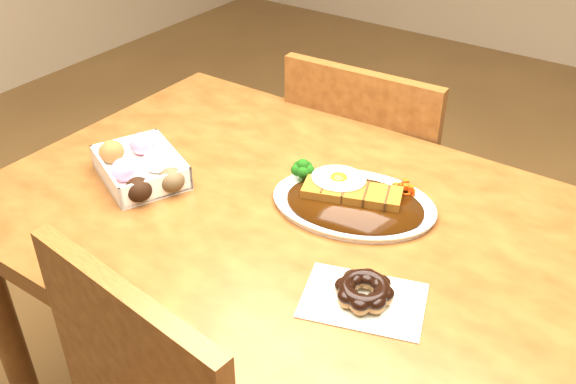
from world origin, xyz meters
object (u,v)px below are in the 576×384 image
Objects in this scene: chair_far at (373,189)px; katsu_curry_plate at (351,199)px; table at (297,256)px; pon_de_ring at (364,292)px; donut_box at (141,167)px.

katsu_curry_plate is at bearing 107.90° from chair_far.
pon_de_ring is (0.21, -0.13, 0.12)m from table.
table is 5.19× the size of donut_box.
katsu_curry_plate is 1.52× the size of donut_box.
table is at bearing 12.40° from donut_box.
chair_far is at bearing 111.09° from katsu_curry_plate.
katsu_curry_plate is at bearing 52.28° from table.
table is at bearing -127.72° from katsu_curry_plate.
donut_box is at bearing -158.41° from katsu_curry_plate.
chair_far is at bearing 115.76° from pon_de_ring.
donut_box is 0.55m from pon_de_ring.
chair_far is (-0.11, 0.53, -0.17)m from table.
donut_box is (-0.23, -0.61, 0.30)m from chair_far.
donut_box is (-0.40, -0.16, 0.01)m from katsu_curry_plate.
table is at bearing 98.25° from chair_far.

